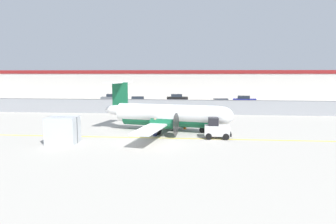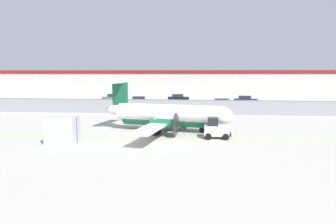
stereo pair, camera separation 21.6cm
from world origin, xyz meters
name	(u,v)px [view 2 (the right image)]	position (x,y,z in m)	size (l,w,h in m)	color
ground_plane	(153,138)	(0.00, 2.00, 0.00)	(140.00, 140.00, 0.01)	#ADA89E
perimeter_fence	(169,106)	(0.00, 18.00, 1.12)	(98.00, 0.10, 2.10)	gray
parking_lot_strip	(175,105)	(0.00, 29.50, 0.06)	(98.00, 17.00, 0.12)	#38383A
background_building	(181,84)	(0.00, 47.99, 3.26)	(91.00, 8.10, 6.50)	beige
commuter_airplane	(169,115)	(1.17, 5.35, 1.60)	(13.37, 16.02, 4.92)	white
baggage_tug	(216,129)	(5.65, 2.30, 0.86)	(2.34, 1.40, 1.88)	silver
ground_crew_worker	(155,126)	(0.08, 2.76, 0.95)	(0.54, 0.45, 1.70)	#191E4C
cargo_container	(63,130)	(-7.17, -0.67, 1.10)	(2.50, 2.12, 2.20)	#B7BCC1
traffic_cone_near_left	(185,126)	(2.70, 6.65, 0.31)	(0.36, 0.36, 0.64)	orange
traffic_cone_near_right	(215,133)	(5.62, 3.13, 0.31)	(0.36, 0.36, 0.64)	orange
parked_car_0	(113,98)	(-12.90, 34.52, 0.89)	(4.25, 2.11, 1.58)	slate
parked_car_1	(139,101)	(-6.41, 28.67, 0.89)	(4.39, 2.44, 1.58)	gray
parked_car_2	(178,98)	(0.13, 35.41, 0.89)	(4.32, 2.25, 1.58)	black
parked_car_3	(221,103)	(7.82, 25.43, 0.89)	(4.37, 2.39, 1.58)	#B28C19
parked_car_4	(245,100)	(12.79, 32.14, 0.89)	(4.39, 2.43, 1.58)	navy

